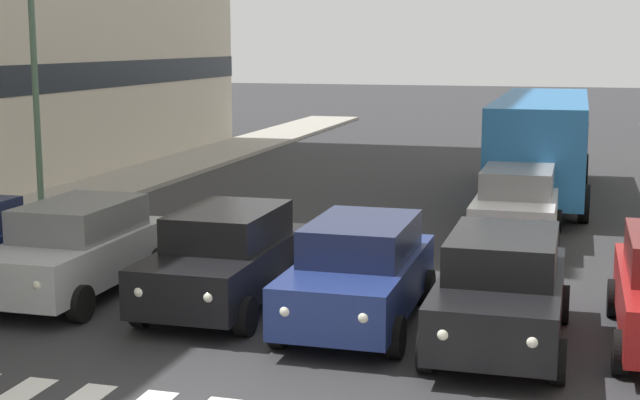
{
  "coord_description": "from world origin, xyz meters",
  "views": [
    {
      "loc": [
        -4.72,
        9.4,
        4.61
      ],
      "look_at": [
        -0.04,
        -7.42,
        1.63
      ],
      "focal_mm": 52.24,
      "sensor_mm": 36.0,
      "label": 1
    }
  ],
  "objects_px": {
    "car_4": "(77,248)",
    "car_row2_0": "(517,204)",
    "bus_behind_traffic": "(542,136)",
    "street_lamp_right": "(53,52)",
    "car_1": "(501,289)",
    "car_2": "(360,272)",
    "car_3": "(226,257)"
  },
  "relations": [
    {
      "from": "car_4",
      "to": "car_row2_0",
      "type": "bearing_deg",
      "value": -137.15
    },
    {
      "from": "car_row2_0",
      "to": "bus_behind_traffic",
      "type": "distance_m",
      "value": 6.56
    },
    {
      "from": "car_row2_0",
      "to": "street_lamp_right",
      "type": "distance_m",
      "value": 12.03
    },
    {
      "from": "car_1",
      "to": "car_2",
      "type": "distance_m",
      "value": 2.37
    },
    {
      "from": "car_3",
      "to": "car_row2_0",
      "type": "height_order",
      "value": "same"
    },
    {
      "from": "car_3",
      "to": "street_lamp_right",
      "type": "bearing_deg",
      "value": -41.22
    },
    {
      "from": "car_4",
      "to": "car_3",
      "type": "bearing_deg",
      "value": -178.86
    },
    {
      "from": "car_2",
      "to": "bus_behind_traffic",
      "type": "height_order",
      "value": "bus_behind_traffic"
    },
    {
      "from": "car_row2_0",
      "to": "street_lamp_right",
      "type": "xyz_separation_m",
      "value": [
        11.5,
        0.74,
        3.46
      ]
    },
    {
      "from": "car_1",
      "to": "car_2",
      "type": "bearing_deg",
      "value": -11.09
    },
    {
      "from": "car_4",
      "to": "bus_behind_traffic",
      "type": "relative_size",
      "value": 0.42
    },
    {
      "from": "car_2",
      "to": "car_row2_0",
      "type": "bearing_deg",
      "value": -105.88
    },
    {
      "from": "car_1",
      "to": "car_3",
      "type": "height_order",
      "value": "same"
    },
    {
      "from": "car_3",
      "to": "street_lamp_right",
      "type": "height_order",
      "value": "street_lamp_right"
    },
    {
      "from": "car_row2_0",
      "to": "street_lamp_right",
      "type": "height_order",
      "value": "street_lamp_right"
    },
    {
      "from": "bus_behind_traffic",
      "to": "car_1",
      "type": "bearing_deg",
      "value": 90.0
    },
    {
      "from": "car_1",
      "to": "bus_behind_traffic",
      "type": "relative_size",
      "value": 0.42
    },
    {
      "from": "car_1",
      "to": "car_2",
      "type": "relative_size",
      "value": 1.0
    },
    {
      "from": "bus_behind_traffic",
      "to": "car_2",
      "type": "bearing_deg",
      "value": 80.35
    },
    {
      "from": "car_1",
      "to": "street_lamp_right",
      "type": "relative_size",
      "value": 0.66
    },
    {
      "from": "car_2",
      "to": "car_row2_0",
      "type": "distance_m",
      "value": 7.51
    },
    {
      "from": "car_1",
      "to": "car_row2_0",
      "type": "height_order",
      "value": "same"
    },
    {
      "from": "car_row2_0",
      "to": "car_4",
      "type": "bearing_deg",
      "value": 42.85
    },
    {
      "from": "car_row2_0",
      "to": "bus_behind_traffic",
      "type": "height_order",
      "value": "bus_behind_traffic"
    },
    {
      "from": "car_2",
      "to": "car_3",
      "type": "height_order",
      "value": "same"
    },
    {
      "from": "car_2",
      "to": "car_row2_0",
      "type": "xyz_separation_m",
      "value": [
        -2.06,
        -7.23,
        0.0
      ]
    },
    {
      "from": "car_3",
      "to": "car_row2_0",
      "type": "relative_size",
      "value": 1.0
    },
    {
      "from": "car_3",
      "to": "car_row2_0",
      "type": "distance_m",
      "value": 8.21
    },
    {
      "from": "car_3",
      "to": "street_lamp_right",
      "type": "xyz_separation_m",
      "value": [
        6.96,
        -6.1,
        3.46
      ]
    },
    {
      "from": "bus_behind_traffic",
      "to": "car_4",
      "type": "bearing_deg",
      "value": 60.05
    },
    {
      "from": "bus_behind_traffic",
      "to": "street_lamp_right",
      "type": "xyz_separation_m",
      "value": [
        11.78,
        7.22,
        2.49
      ]
    },
    {
      "from": "car_1",
      "to": "car_4",
      "type": "distance_m",
      "value": 7.75
    }
  ]
}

